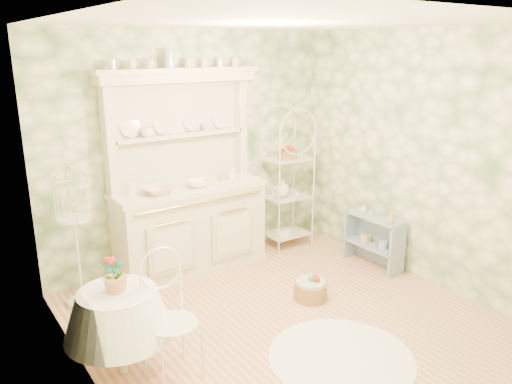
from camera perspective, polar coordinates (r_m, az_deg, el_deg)
floor at (r=4.93m, az=3.44°, el=-14.32°), size 3.60×3.60×0.00m
ceiling at (r=4.25m, az=4.08°, el=18.86°), size 3.60×3.60×0.00m
wall_left at (r=3.61m, az=-19.29°, el=-3.36°), size 3.60×3.60×0.00m
wall_right at (r=5.67m, az=18.14°, el=3.70°), size 3.60×3.60×0.00m
wall_back at (r=5.87m, az=-7.30°, el=4.79°), size 3.60×3.60×0.00m
wall_front at (r=3.27m, az=23.89°, el=-5.90°), size 3.60×3.60×0.00m
kitchen_dresser at (r=5.59m, az=-7.70°, el=2.02°), size 1.87×0.61×2.29m
bakers_rack at (r=6.35m, az=3.58°, el=1.80°), size 0.58×0.42×1.85m
side_shelf at (r=6.06m, az=13.27°, el=-5.65°), size 0.27×0.68×0.58m
round_table at (r=4.21m, az=-15.23°, el=-15.80°), size 0.72×0.72×0.62m
cafe_chair at (r=4.02m, az=-9.58°, el=-14.08°), size 0.46×0.46×0.98m
birdcage_stand at (r=5.19m, az=-19.85°, el=-4.89°), size 0.34×0.34×1.43m
floor_basket at (r=5.25m, az=6.23°, el=-10.92°), size 0.47×0.47×0.23m
lace_rug at (r=4.46m, az=9.70°, el=-18.13°), size 1.51×1.51×0.01m
bowl_floral at (r=5.38m, az=-11.22°, el=-0.11°), size 0.35×0.35×0.08m
bowl_white at (r=5.57m, az=-6.61°, el=0.66°), size 0.32×0.32×0.08m
cup_left at (r=5.46m, az=-12.30°, el=6.45°), size 0.16×0.16×0.10m
cup_right at (r=5.77m, az=-5.76°, el=7.27°), size 0.13×0.13×0.09m
potted_geranium at (r=3.93m, az=-15.92°, el=-9.29°), size 0.17×0.15×0.28m
bottle_amber at (r=5.73m, az=15.15°, el=-2.89°), size 0.06×0.06×0.15m
bottle_blue at (r=5.94m, az=13.09°, el=-2.34°), size 0.05×0.05×0.09m
bottle_glass at (r=6.04m, az=12.16°, el=-2.04°), size 0.09×0.09×0.10m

